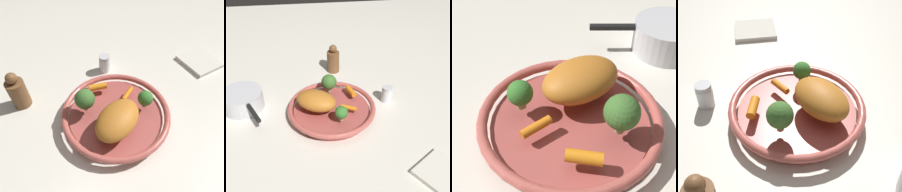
# 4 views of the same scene
# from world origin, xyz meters

# --- Properties ---
(ground_plane) EXTENTS (2.56, 2.56, 0.00)m
(ground_plane) POSITION_xyz_m (0.00, 0.00, 0.00)
(ground_plane) COLOR silver
(serving_bowl) EXTENTS (0.32, 0.32, 0.04)m
(serving_bowl) POSITION_xyz_m (0.00, 0.00, 0.02)
(serving_bowl) COLOR #A84C47
(serving_bowl) RESTS_ON ground_plane
(roast_chicken_piece) EXTENTS (0.18, 0.16, 0.06)m
(roast_chicken_piece) POSITION_xyz_m (0.06, 0.01, 0.08)
(roast_chicken_piece) COLOR #BD6E24
(roast_chicken_piece) RESTS_ON serving_bowl
(baby_carrot_left) EXTENTS (0.04, 0.06, 0.02)m
(baby_carrot_left) POSITION_xyz_m (-0.08, -0.06, 0.06)
(baby_carrot_left) COLOR orange
(baby_carrot_left) RESTS_ON serving_bowl
(baby_carrot_center) EXTENTS (0.06, 0.04, 0.02)m
(baby_carrot_center) POSITION_xyz_m (-0.06, 0.03, 0.05)
(baby_carrot_center) COLOR orange
(baby_carrot_center) RESTS_ON serving_bowl
(broccoli_floret_small) EXTENTS (0.05, 0.05, 0.06)m
(broccoli_floret_small) POSITION_xyz_m (-0.02, 0.08, 0.08)
(broccoli_floret_small) COLOR #99A766
(broccoli_floret_small) RESTS_ON serving_bowl
(broccoli_floret_large) EXTENTS (0.06, 0.06, 0.07)m
(broccoli_floret_large) POSITION_xyz_m (-0.00, -0.09, 0.09)
(broccoli_floret_large) COLOR tan
(broccoli_floret_large) RESTS_ON serving_bowl
(saucepan) EXTENTS (0.17, 0.24, 0.07)m
(saucepan) POSITION_xyz_m (0.33, -0.08, 0.04)
(saucepan) COLOR silver
(saucepan) RESTS_ON ground_plane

